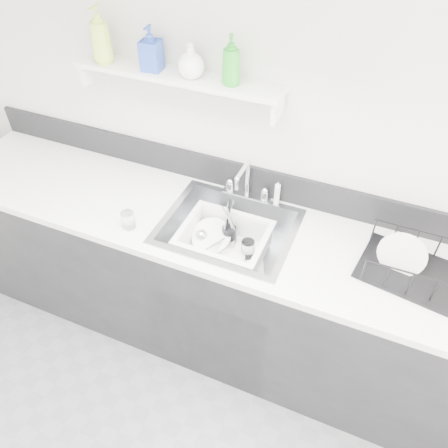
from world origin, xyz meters
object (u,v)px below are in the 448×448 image
at_px(sink, 228,240).
at_px(dish_rack, 413,262).
at_px(counter_run, 228,287).
at_px(wash_tub, 224,244).

bearing_deg(sink, dish_rack, 2.45).
height_order(counter_run, wash_tub, counter_run).
bearing_deg(dish_rack, wash_tub, -166.14).
height_order(wash_tub, dish_rack, dish_rack).
xyz_separation_m(wash_tub, dish_rack, (0.84, 0.07, 0.16)).
xyz_separation_m(counter_run, wash_tub, (-0.01, -0.04, 0.37)).
bearing_deg(sink, counter_run, 0.00).
distance_m(wash_tub, dish_rack, 0.86).
distance_m(counter_run, wash_tub, 0.38).
relative_size(counter_run, sink, 5.00).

